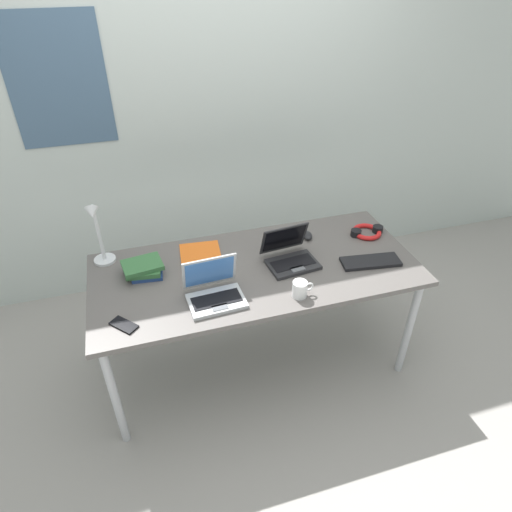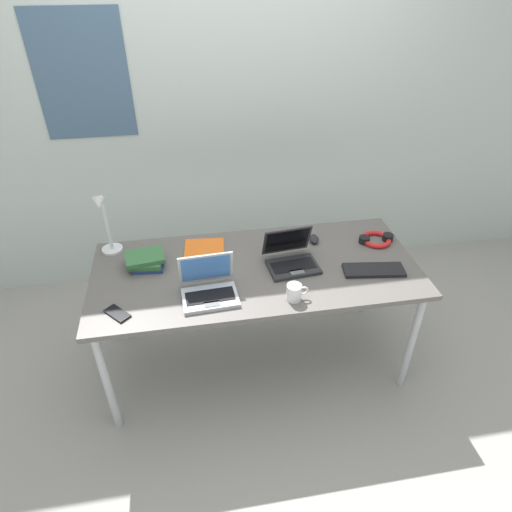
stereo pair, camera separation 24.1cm
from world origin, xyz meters
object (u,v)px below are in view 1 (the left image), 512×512
laptop_back_right (214,292)px  headphones (367,232)px  cell_phone (124,325)px  coffee_mug (300,289)px  computer_mouse (307,235)px  book_stack (144,269)px  external_keyboard (371,262)px  laptop_by_keyboard (290,256)px  paper_folder_center (201,257)px  desk_lamp (98,234)px

laptop_back_right → headphones: (1.03, 0.33, -0.03)m
cell_phone → coffee_mug: coffee_mug is taller
computer_mouse → book_stack: bearing=-164.4°
computer_mouse → cell_phone: computer_mouse is taller
book_stack → external_keyboard: bearing=-11.7°
laptop_by_keyboard → computer_mouse: laptop_by_keyboard is taller
headphones → coffee_mug: coffee_mug is taller
headphones → laptop_back_right: bearing=-162.3°
laptop_by_keyboard → headphones: laptop_by_keyboard is taller
external_keyboard → coffee_mug: coffee_mug is taller
laptop_by_keyboard → headphones: bearing=14.5°
computer_mouse → cell_phone: bearing=-147.4°
external_keyboard → book_stack: (-1.23, 0.25, 0.03)m
book_stack → paper_folder_center: (0.32, 0.07, -0.04)m
coffee_mug → book_stack: bearing=151.4°
external_keyboard → cell_phone: external_keyboard is taller
computer_mouse → paper_folder_center: 0.66m
laptop_back_right → computer_mouse: bearing=30.6°
cell_phone → paper_folder_center: cell_phone is taller
headphones → coffee_mug: (-0.61, -0.43, 0.03)m
computer_mouse → coffee_mug: coffee_mug is taller
cell_phone → laptop_by_keyboard: bearing=-26.8°
desk_lamp → headphones: (1.56, -0.14, -0.18)m
laptop_back_right → headphones: 1.08m
cell_phone → paper_folder_center: bearing=2.0°
external_keyboard → headphones: size_ratio=1.54×
computer_mouse → paper_folder_center: (-0.66, -0.02, -0.01)m
laptop_back_right → coffee_mug: 0.43m
laptop_by_keyboard → paper_folder_center: bearing=158.4°
laptop_back_right → cell_phone: laptop_back_right is taller
external_keyboard → computer_mouse: computer_mouse is taller
laptop_back_right → coffee_mug: laptop_back_right is taller
headphones → computer_mouse: bearing=170.1°
cell_phone → headphones: bearing=-27.1°
desk_lamp → external_keyboard: bearing=-16.3°
desk_lamp → laptop_by_keyboard: bearing=-15.7°
headphones → book_stack: 1.36m
computer_mouse → coffee_mug: 0.56m
computer_mouse → headphones: bearing=0.2°
laptop_back_right → external_keyboard: (0.90, 0.05, -0.03)m
computer_mouse → book_stack: size_ratio=0.43×
headphones → coffee_mug: size_ratio=1.89×
laptop_by_keyboard → coffee_mug: bearing=-100.4°
desk_lamp → book_stack: desk_lamp is taller
computer_mouse → coffee_mug: size_ratio=0.85×
cell_phone → desk_lamp: bearing=55.6°
cell_phone → headphones: headphones is taller
laptop_by_keyboard → paper_folder_center: size_ratio=0.96×
laptop_back_right → paper_folder_center: size_ratio=0.94×
desk_lamp → book_stack: (0.20, -0.17, -0.16)m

